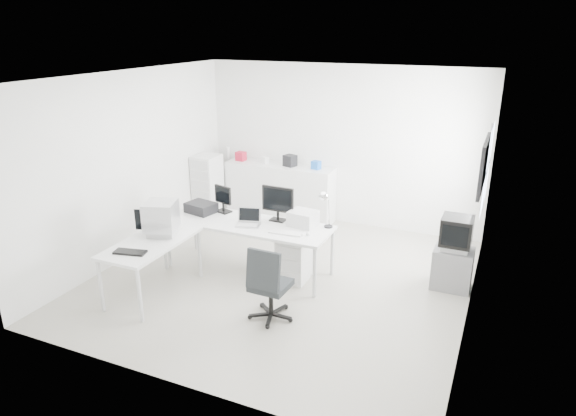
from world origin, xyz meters
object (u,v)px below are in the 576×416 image
at_px(crt_tv, 456,234).
at_px(lcd_monitor_small, 223,200).
at_px(main_desk, 249,247).
at_px(side_desk, 153,267).
at_px(filing_cabinet, 208,187).
at_px(laser_printer, 303,218).
at_px(inkjet_printer, 201,208).
at_px(drawer_pedestal, 295,259).
at_px(lcd_monitor_large, 278,204).
at_px(office_chair, 271,282).
at_px(sideboard, 280,191).
at_px(crt_monitor, 161,219).
at_px(laptop, 248,219).
at_px(tv_cabinet, 452,268).

bearing_deg(crt_tv, lcd_monitor_small, -172.94).
relative_size(main_desk, side_desk, 1.71).
bearing_deg(filing_cabinet, laser_printer, -30.32).
distance_m(inkjet_printer, lcd_monitor_small, 0.36).
bearing_deg(inkjet_printer, drawer_pedestal, 9.99).
bearing_deg(lcd_monitor_large, lcd_monitor_small, -178.71).
distance_m(lcd_monitor_small, lcd_monitor_large, 0.90).
bearing_deg(office_chair, side_desk, -175.94).
xyz_separation_m(drawer_pedestal, sideboard, (-1.21, 2.15, 0.21)).
bearing_deg(lcd_monitor_small, crt_monitor, -88.83).
bearing_deg(office_chair, drawer_pedestal, 99.47).
relative_size(inkjet_printer, crt_monitor, 0.94).
bearing_deg(sideboard, laptop, -76.32).
xyz_separation_m(laser_printer, filing_cabinet, (-2.48, 1.45, -0.26)).
xyz_separation_m(crt_monitor, sideboard, (0.34, 3.05, -0.47)).
distance_m(lcd_monitor_large, crt_monitor, 1.63).
bearing_deg(crt_tv, sideboard, 154.88).
xyz_separation_m(inkjet_printer, sideboard, (0.34, 2.10, -0.32)).
distance_m(crt_monitor, filing_cabinet, 2.70).
bearing_deg(inkjet_printer, sideboard, 92.61).
height_order(side_desk, laptop, laptop).
xyz_separation_m(side_desk, crt_monitor, (0.00, 0.25, 0.60)).
xyz_separation_m(side_desk, inkjet_printer, (0.00, 1.20, 0.45)).
height_order(lcd_monitor_large, filing_cabinet, lcd_monitor_large).
relative_size(laptop, office_chair, 0.33).
bearing_deg(drawer_pedestal, laser_printer, 73.61).
height_order(side_desk, laser_printer, laser_printer).
xyz_separation_m(laptop, crt_monitor, (-0.90, -0.75, 0.12)).
bearing_deg(office_chair, crt_monitor, 175.64).
xyz_separation_m(lcd_monitor_large, office_chair, (0.50, -1.28, -0.51)).
relative_size(lcd_monitor_small, laser_printer, 1.07).
xyz_separation_m(crt_monitor, crt_tv, (3.62, 1.51, -0.18)).
distance_m(crt_monitor, sideboard, 3.10).
relative_size(laptop, laser_printer, 0.87).
bearing_deg(laptop, laser_printer, 9.32).
height_order(side_desk, lcd_monitor_small, lcd_monitor_small).
xyz_separation_m(lcd_monitor_small, office_chair, (1.40, -1.28, -0.45)).
bearing_deg(main_desk, sideboard, 103.04).
distance_m(tv_cabinet, filing_cabinet, 4.62).
distance_m(lcd_monitor_small, laser_printer, 1.30).
distance_m(lcd_monitor_large, laptop, 0.48).
height_order(laser_printer, office_chair, office_chair).
bearing_deg(laser_printer, lcd_monitor_large, -178.19).
distance_m(drawer_pedestal, inkjet_printer, 1.64).
bearing_deg(tv_cabinet, filing_cabinet, 167.35).
bearing_deg(crt_tv, office_chair, -138.62).
distance_m(laptop, filing_cabinet, 2.53).
bearing_deg(drawer_pedestal, office_chair, -82.34).
distance_m(lcd_monitor_small, laptop, 0.70).
relative_size(side_desk, laptop, 4.36).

